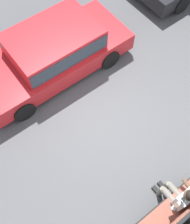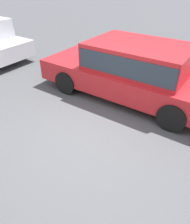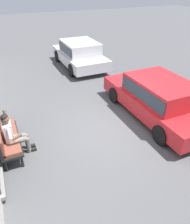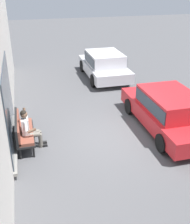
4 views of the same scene
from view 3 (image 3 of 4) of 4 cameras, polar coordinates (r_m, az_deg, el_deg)
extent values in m
plane|color=#4C4C4F|center=(7.11, 2.14, -4.89)|extent=(60.00, 60.00, 0.00)
cylinder|color=black|center=(7.35, -23.28, -4.71)|extent=(0.07, 0.07, 0.36)
cylinder|color=black|center=(6.09, -22.19, -12.86)|extent=(0.07, 0.07, 0.36)
cylinder|color=black|center=(7.34, -20.30, -4.06)|extent=(0.07, 0.07, 0.36)
cylinder|color=black|center=(6.08, -18.52, -12.08)|extent=(0.07, 0.07, 0.36)
cube|color=black|center=(6.57, -21.50, -6.62)|extent=(1.74, 0.55, 0.06)
cube|color=brown|center=(6.53, -21.63, -6.07)|extent=(1.68, 0.49, 0.10)
cube|color=brown|center=(6.41, -23.55, -4.79)|extent=(1.68, 0.06, 0.47)
cylinder|color=#6B665B|center=(6.44, -19.45, -6.11)|extent=(0.15, 0.42, 0.15)
cylinder|color=#6B665B|center=(6.59, -17.29, -7.35)|extent=(0.12, 0.12, 0.47)
cube|color=black|center=(6.71, -16.35, -8.54)|extent=(0.10, 0.24, 0.07)
cylinder|color=#6B665B|center=(6.29, -19.23, -7.04)|extent=(0.15, 0.42, 0.15)
cylinder|color=#6B665B|center=(6.44, -17.02, -8.28)|extent=(0.12, 0.12, 0.47)
cube|color=black|center=(6.57, -16.06, -9.48)|extent=(0.10, 0.24, 0.07)
cube|color=#6B665B|center=(6.37, -21.20, -6.98)|extent=(0.34, 0.24, 0.14)
cube|color=silver|center=(6.21, -21.69, -4.94)|extent=(0.38, 0.22, 0.56)
sphere|color=brown|center=(5.99, -22.46, -1.69)|extent=(0.22, 0.22, 0.22)
sphere|color=black|center=(5.97, -22.62, -1.43)|extent=(0.20, 0.20, 0.20)
cylinder|color=silver|center=(5.95, -21.48, -5.31)|extent=(0.20, 0.10, 0.28)
cylinder|color=brown|center=(5.97, -19.70, -6.17)|extent=(0.08, 0.27, 0.17)
cylinder|color=silver|center=(6.32, -22.21, -2.42)|extent=(0.25, 0.10, 0.22)
cylinder|color=brown|center=(6.28, -22.43, -0.62)|extent=(0.16, 0.08, 0.25)
cube|color=#232328|center=(6.11, -22.37, -1.07)|extent=(0.02, 0.07, 0.15)
cube|color=red|center=(7.99, 15.53, 2.52)|extent=(4.54, 1.83, 0.53)
cube|color=red|center=(7.62, 16.98, 5.71)|extent=(2.36, 1.61, 0.62)
cube|color=#28333D|center=(7.62, 16.98, 5.71)|extent=(2.31, 1.65, 0.44)
cylinder|color=black|center=(8.64, 5.08, 4.44)|extent=(0.61, 0.18, 0.61)
cylinder|color=black|center=(9.55, 14.35, 6.28)|extent=(0.61, 0.18, 0.61)
cylinder|color=black|center=(6.71, 16.75, -5.72)|extent=(0.61, 0.18, 0.61)
cube|color=silver|center=(12.48, -4.09, 14.09)|extent=(4.17, 1.90, 0.52)
cube|color=silver|center=(12.17, -3.90, 16.46)|extent=(2.17, 1.66, 0.62)
cube|color=#28333D|center=(12.17, -3.90, 16.46)|extent=(2.13, 1.70, 0.44)
cylinder|color=black|center=(13.46, -9.78, 14.22)|extent=(0.64, 0.18, 0.64)
cylinder|color=black|center=(14.00, -2.42, 15.30)|extent=(0.64, 0.18, 0.64)
cylinder|color=black|center=(11.10, -6.09, 10.78)|extent=(0.64, 0.18, 0.64)
cylinder|color=black|center=(11.75, 2.45, 12.10)|extent=(0.64, 0.18, 0.64)
camera|label=1|loc=(7.68, -34.39, 46.17)|focal=45.00mm
camera|label=2|loc=(3.38, -22.22, 5.00)|focal=35.00mm
camera|label=4|loc=(2.86, 155.83, -13.59)|focal=45.00mm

